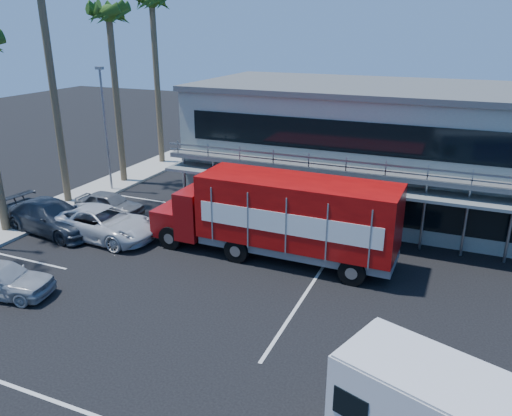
% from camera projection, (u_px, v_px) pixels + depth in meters
% --- Properties ---
extents(ground, '(120.00, 120.00, 0.00)m').
position_uv_depth(ground, '(231.00, 319.00, 18.85)').
color(ground, black).
rests_on(ground, ground).
extents(building, '(22.40, 12.00, 7.30)m').
position_uv_depth(building, '(386.00, 148.00, 29.41)').
color(building, gray).
rests_on(building, ground).
extents(curb_strip, '(3.00, 32.00, 0.16)m').
position_uv_depth(curb_strip, '(47.00, 212.00, 29.52)').
color(curb_strip, '#A5A399').
rests_on(curb_strip, ground).
extents(palm_e, '(2.80, 2.80, 12.25)m').
position_uv_depth(palm_e, '(109.00, 24.00, 31.86)').
color(palm_e, brown).
rests_on(palm_e, ground).
extents(palm_f, '(2.80, 2.80, 13.25)m').
position_uv_depth(palm_f, '(152.00, 11.00, 36.46)').
color(palm_f, brown).
rests_on(palm_f, ground).
extents(light_pole_far, '(0.50, 0.25, 8.09)m').
position_uv_depth(light_pole_far, '(105.00, 124.00, 32.03)').
color(light_pole_far, gray).
rests_on(light_pole_far, ground).
extents(red_truck, '(11.88, 3.02, 3.99)m').
position_uv_depth(red_truck, '(280.00, 215.00, 23.14)').
color(red_truck, maroon).
rests_on(red_truck, ground).
extents(parked_car_a, '(4.63, 2.63, 1.49)m').
position_uv_depth(parked_car_a, '(0.00, 278.00, 20.36)').
color(parked_car_a, '#A3A6AA').
rests_on(parked_car_a, ground).
extents(parked_car_c, '(6.03, 2.92, 1.65)m').
position_uv_depth(parked_car_c, '(103.00, 223.00, 25.86)').
color(parked_car_c, silver).
rests_on(parked_car_c, ground).
extents(parked_car_d, '(6.15, 3.11, 1.71)m').
position_uv_depth(parked_car_d, '(53.00, 217.00, 26.61)').
color(parked_car_d, '#2E343D').
rests_on(parked_car_d, ground).
extents(parked_car_e, '(4.21, 1.80, 1.42)m').
position_uv_depth(parked_car_e, '(110.00, 204.00, 28.99)').
color(parked_car_e, slate).
rests_on(parked_car_e, ground).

